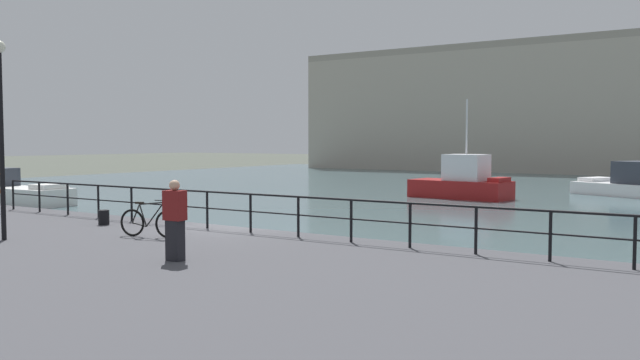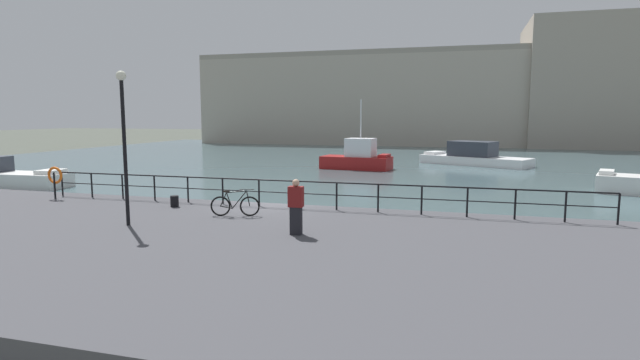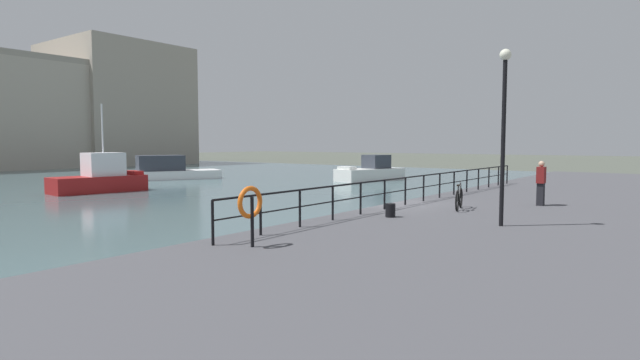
{
  "view_description": "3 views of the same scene",
  "coord_description": "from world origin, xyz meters",
  "px_view_note": "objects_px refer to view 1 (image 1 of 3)",
  "views": [
    {
      "loc": [
        12.68,
        -14.63,
        3.21
      ],
      "look_at": [
        0.25,
        4.46,
        1.85
      ],
      "focal_mm": 36.82,
      "sensor_mm": 36.0,
      "label": 1
    },
    {
      "loc": [
        7.57,
        -19.04,
        4.31
      ],
      "look_at": [
        1.0,
        3.83,
        1.23
      ],
      "focal_mm": 28.23,
      "sensor_mm": 36.0,
      "label": 2
    },
    {
      "loc": [
        -17.46,
        -9.68,
        3.08
      ],
      "look_at": [
        -0.35,
        3.24,
        1.5
      ],
      "focal_mm": 28.25,
      "sensor_mm": 36.0,
      "label": 3
    }
  ],
  "objects_px": {
    "moored_red_daysailer": "(462,182)",
    "parked_bicycle": "(150,222)",
    "mooring_bollard": "(104,217)",
    "standing_person": "(175,220)",
    "quay_lamp_post": "(1,114)"
  },
  "relations": [
    {
      "from": "moored_red_daysailer",
      "to": "parked_bicycle",
      "type": "relative_size",
      "value": 3.33
    },
    {
      "from": "parked_bicycle",
      "to": "quay_lamp_post",
      "type": "distance_m",
      "value": 4.53
    },
    {
      "from": "parked_bicycle",
      "to": "quay_lamp_post",
      "type": "relative_size",
      "value": 0.35
    },
    {
      "from": "moored_red_daysailer",
      "to": "parked_bicycle",
      "type": "distance_m",
      "value": 23.28
    },
    {
      "from": "moored_red_daysailer",
      "to": "mooring_bollard",
      "type": "xyz_separation_m",
      "value": [
        -2.74,
        -22.23,
        0.04
      ]
    },
    {
      "from": "moored_red_daysailer",
      "to": "quay_lamp_post",
      "type": "xyz_separation_m",
      "value": [
        -2.36,
        -25.61,
        2.97
      ]
    },
    {
      "from": "parked_bicycle",
      "to": "mooring_bollard",
      "type": "distance_m",
      "value": 3.29
    },
    {
      "from": "quay_lamp_post",
      "to": "parked_bicycle",
      "type": "bearing_deg",
      "value": 40.54
    },
    {
      "from": "moored_red_daysailer",
      "to": "quay_lamp_post",
      "type": "distance_m",
      "value": 25.89
    },
    {
      "from": "mooring_bollard",
      "to": "standing_person",
      "type": "xyz_separation_m",
      "value": [
        6.1,
        -3.07,
        0.64
      ]
    },
    {
      "from": "moored_red_daysailer",
      "to": "parked_bicycle",
      "type": "xyz_separation_m",
      "value": [
        0.37,
        -23.27,
        0.2
      ]
    },
    {
      "from": "parked_bicycle",
      "to": "mooring_bollard",
      "type": "xyz_separation_m",
      "value": [
        -3.11,
        1.04,
        -0.17
      ]
    },
    {
      "from": "mooring_bollard",
      "to": "quay_lamp_post",
      "type": "relative_size",
      "value": 0.09
    },
    {
      "from": "moored_red_daysailer",
      "to": "standing_person",
      "type": "xyz_separation_m",
      "value": [
        3.36,
        -25.3,
        0.68
      ]
    },
    {
      "from": "mooring_bollard",
      "to": "quay_lamp_post",
      "type": "bearing_deg",
      "value": -83.45
    }
  ]
}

